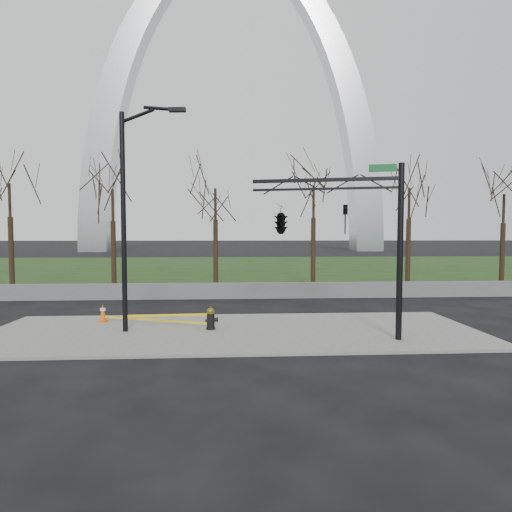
{
  "coord_description": "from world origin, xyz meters",
  "views": [
    {
      "loc": [
        -0.02,
        -14.76,
        3.62
      ],
      "look_at": [
        0.91,
        2.0,
        2.74
      ],
      "focal_mm": 28.24,
      "sensor_mm": 36.0,
      "label": 1
    }
  ],
  "objects": [
    {
      "name": "caution_tape",
      "position": [
        -2.85,
        0.63,
        0.44
      ],
      "size": [
        4.46,
        1.73,
        0.44
      ],
      "color": "yellow",
      "rests_on": "ground"
    },
    {
      "name": "gateway_arch",
      "position": [
        0.0,
        75.0,
        32.5
      ],
      "size": [
        66.0,
        6.0,
        65.0
      ],
      "primitive_type": null,
      "color": "silver",
      "rests_on": "ground"
    },
    {
      "name": "traffic_cone",
      "position": [
        -5.35,
        1.77,
        0.45
      ],
      "size": [
        0.45,
        0.45,
        0.7
      ],
      "rotation": [
        0.0,
        0.0,
        -0.28
      ],
      "color": "#EC560C",
      "rests_on": "sidewalk"
    },
    {
      "name": "ground",
      "position": [
        0.0,
        0.0,
        0.0
      ],
      "size": [
        500.0,
        500.0,
        0.0
      ],
      "primitive_type": "plane",
      "color": "black",
      "rests_on": "ground"
    },
    {
      "name": "grass_strip",
      "position": [
        0.0,
        30.0,
        0.03
      ],
      "size": [
        120.0,
        40.0,
        0.06
      ],
      "primitive_type": "cube",
      "color": "#183513",
      "rests_on": "ground"
    },
    {
      "name": "guardrail",
      "position": [
        0.0,
        8.0,
        0.45
      ],
      "size": [
        60.0,
        0.3,
        0.9
      ],
      "primitive_type": "cube",
      "color": "#59595B",
      "rests_on": "ground"
    },
    {
      "name": "fire_hydrant",
      "position": [
        -0.88,
        0.18,
        0.49
      ],
      "size": [
        0.52,
        0.35,
        0.85
      ],
      "rotation": [
        0.0,
        0.0,
        -0.02
      ],
      "color": "black",
      "rests_on": "sidewalk"
    },
    {
      "name": "sidewalk",
      "position": [
        0.0,
        0.0,
        0.05
      ],
      "size": [
        18.0,
        6.0,
        0.1
      ],
      "primitive_type": "cube",
      "color": "slate",
      "rests_on": "ground"
    },
    {
      "name": "traffic_signal_mast",
      "position": [
        2.37,
        -0.9,
        4.15
      ],
      "size": [
        4.98,
        2.54,
        6.0
      ],
      "rotation": [
        0.0,
        0.0,
        -0.23
      ],
      "color": "black",
      "rests_on": "ground"
    },
    {
      "name": "tree_row",
      "position": [
        2.05,
        12.0,
        3.85
      ],
      "size": [
        50.1,
        4.0,
        7.7
      ],
      "color": "black",
      "rests_on": "ground"
    },
    {
      "name": "street_light",
      "position": [
        -3.77,
        0.02,
        4.69
      ],
      "size": [
        2.39,
        0.42,
        8.21
      ],
      "rotation": [
        0.0,
        0.0,
        -0.1
      ],
      "color": "black",
      "rests_on": "ground"
    }
  ]
}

